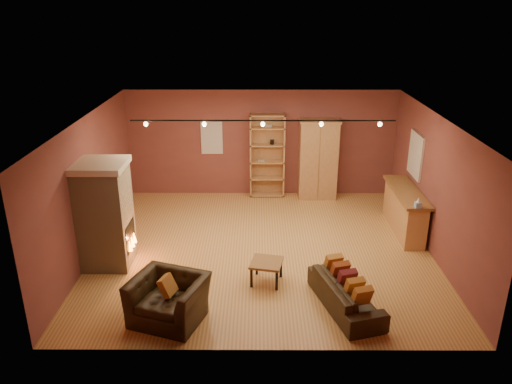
{
  "coord_description": "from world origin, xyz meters",
  "views": [
    {
      "loc": [
        -0.1,
        -9.39,
        4.96
      ],
      "look_at": [
        -0.13,
        0.2,
        1.22
      ],
      "focal_mm": 35.0,
      "sensor_mm": 36.0,
      "label": 1
    }
  ],
  "objects_px": {
    "armchair": "(168,292)",
    "bookcase": "(267,155)",
    "fireplace": "(105,214)",
    "armoire": "(318,159)",
    "coffee_table": "(267,265)",
    "bar_counter": "(404,211)",
    "loveseat": "(346,289)"
  },
  "relations": [
    {
      "from": "coffee_table",
      "to": "bookcase",
      "type": "bearing_deg",
      "value": 88.94
    },
    {
      "from": "armoire",
      "to": "bookcase",
      "type": "bearing_deg",
      "value": 173.58
    },
    {
      "from": "bookcase",
      "to": "coffee_table",
      "type": "distance_m",
      "value": 4.5
    },
    {
      "from": "fireplace",
      "to": "armoire",
      "type": "relative_size",
      "value": 1.01
    },
    {
      "from": "fireplace",
      "to": "bar_counter",
      "type": "relative_size",
      "value": 1.02
    },
    {
      "from": "fireplace",
      "to": "armchair",
      "type": "bearing_deg",
      "value": -51.29
    },
    {
      "from": "bookcase",
      "to": "bar_counter",
      "type": "relative_size",
      "value": 1.07
    },
    {
      "from": "bar_counter",
      "to": "armchair",
      "type": "height_order",
      "value": "armchair"
    },
    {
      "from": "bar_counter",
      "to": "bookcase",
      "type": "bearing_deg",
      "value": 143.7
    },
    {
      "from": "bookcase",
      "to": "coffee_table",
      "type": "relative_size",
      "value": 3.33
    },
    {
      "from": "coffee_table",
      "to": "armoire",
      "type": "bearing_deg",
      "value": 71.87
    },
    {
      "from": "loveseat",
      "to": "armchair",
      "type": "bearing_deg",
      "value": 80.5
    },
    {
      "from": "bookcase",
      "to": "loveseat",
      "type": "distance_m",
      "value": 5.45
    },
    {
      "from": "bar_counter",
      "to": "loveseat",
      "type": "height_order",
      "value": "bar_counter"
    },
    {
      "from": "fireplace",
      "to": "armchair",
      "type": "xyz_separation_m",
      "value": [
        1.49,
        -1.86,
        -0.56
      ]
    },
    {
      "from": "armchair",
      "to": "coffee_table",
      "type": "height_order",
      "value": "armchair"
    },
    {
      "from": "bar_counter",
      "to": "fireplace",
      "type": "bearing_deg",
      "value": -166.56
    },
    {
      "from": "fireplace",
      "to": "loveseat",
      "type": "xyz_separation_m",
      "value": [
        4.44,
        -1.52,
        -0.69
      ]
    },
    {
      "from": "armoire",
      "to": "loveseat",
      "type": "distance_m",
      "value": 5.15
    },
    {
      "from": "armoire",
      "to": "coffee_table",
      "type": "relative_size",
      "value": 3.15
    },
    {
      "from": "armchair",
      "to": "coffee_table",
      "type": "bearing_deg",
      "value": 54.54
    },
    {
      "from": "bookcase",
      "to": "loveseat",
      "type": "bearing_deg",
      "value": -76.57
    },
    {
      "from": "armchair",
      "to": "bookcase",
      "type": "bearing_deg",
      "value": 92.11
    },
    {
      "from": "armoire",
      "to": "fireplace",
      "type": "bearing_deg",
      "value": -141.54
    },
    {
      "from": "fireplace",
      "to": "armoire",
      "type": "bearing_deg",
      "value": 38.46
    },
    {
      "from": "fireplace",
      "to": "bar_counter",
      "type": "height_order",
      "value": "fireplace"
    },
    {
      "from": "fireplace",
      "to": "armchair",
      "type": "height_order",
      "value": "fireplace"
    },
    {
      "from": "armoire",
      "to": "bar_counter",
      "type": "height_order",
      "value": "armoire"
    },
    {
      "from": "armoire",
      "to": "coffee_table",
      "type": "xyz_separation_m",
      "value": [
        -1.4,
        -4.29,
        -0.69
      ]
    },
    {
      "from": "bookcase",
      "to": "coffee_table",
      "type": "height_order",
      "value": "bookcase"
    },
    {
      "from": "bar_counter",
      "to": "coffee_table",
      "type": "xyz_separation_m",
      "value": [
        -3.13,
        -2.2,
        -0.14
      ]
    },
    {
      "from": "bookcase",
      "to": "loveseat",
      "type": "relative_size",
      "value": 1.2
    }
  ]
}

